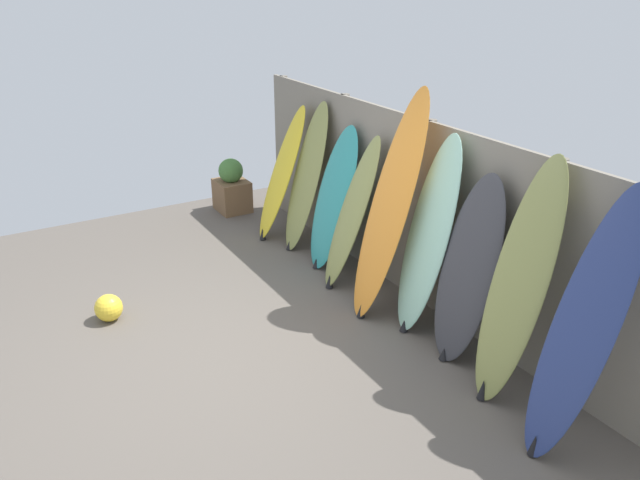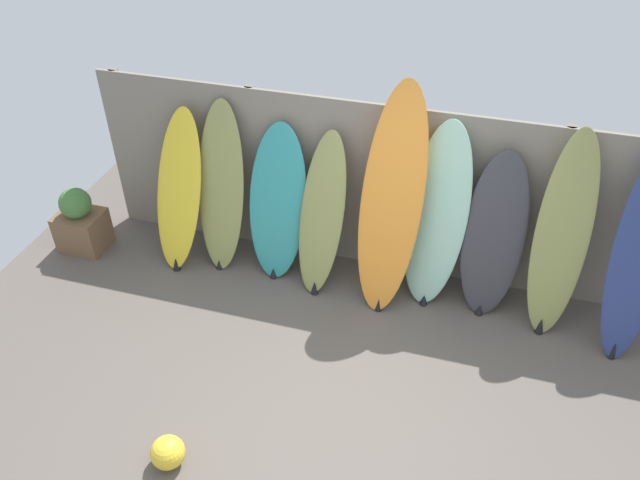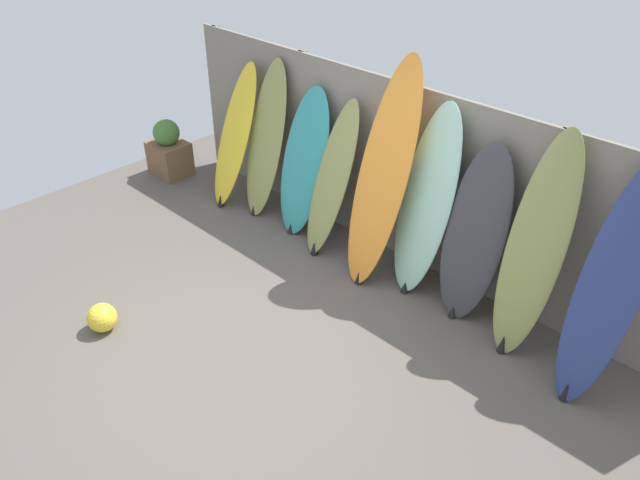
{
  "view_description": "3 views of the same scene",
  "coord_description": "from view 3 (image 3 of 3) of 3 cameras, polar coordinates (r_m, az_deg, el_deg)",
  "views": [
    {
      "loc": [
        4.28,
        -1.66,
        3.05
      ],
      "look_at": [
        -0.2,
        0.99,
        0.78
      ],
      "focal_mm": 35.0,
      "sensor_mm": 36.0,
      "label": 1
    },
    {
      "loc": [
        0.73,
        -3.05,
        4.21
      ],
      "look_at": [
        -0.41,
        0.86,
        1.07
      ],
      "focal_mm": 35.0,
      "sensor_mm": 36.0,
      "label": 2
    },
    {
      "loc": [
        3.15,
        -2.45,
        3.67
      ],
      "look_at": [
        0.13,
        0.67,
        0.83
      ],
      "focal_mm": 35.0,
      "sensor_mm": 36.0,
      "label": 3
    }
  ],
  "objects": [
    {
      "name": "ground",
      "position": [
        5.42,
        -6.04,
        -9.65
      ],
      "size": [
        7.68,
        7.68,
        0.0
      ],
      "primitive_type": "plane",
      "color": "#5B544C"
    },
    {
      "name": "surfboard_olive_1",
      "position": [
        6.94,
        -4.98,
        9.02
      ],
      "size": [
        0.51,
        0.59,
        1.7
      ],
      "color": "olive",
      "rests_on": "ground"
    },
    {
      "name": "surfboard_charcoal_6",
      "position": [
        5.47,
        13.96,
        0.4
      ],
      "size": [
        0.58,
        0.46,
        1.6
      ],
      "color": "#38383D",
      "rests_on": "ground"
    },
    {
      "name": "surfboard_teal_2",
      "position": [
        6.58,
        -1.49,
        7.03
      ],
      "size": [
        0.59,
        0.52,
        1.56
      ],
      "color": "teal",
      "rests_on": "ground"
    },
    {
      "name": "beach_ball",
      "position": [
        5.79,
        -19.3,
        -6.72
      ],
      "size": [
        0.26,
        0.26,
        0.26
      ],
      "primitive_type": "sphere",
      "color": "yellow",
      "rests_on": "ground"
    },
    {
      "name": "surfboard_navy_8",
      "position": [
        4.96,
        24.93,
        -4.09
      ],
      "size": [
        0.46,
        0.7,
        1.86
      ],
      "color": "navy",
      "rests_on": "ground"
    },
    {
      "name": "fence_back",
      "position": [
        6.12,
        7.88,
        5.95
      ],
      "size": [
        6.08,
        0.11,
        1.8
      ],
      "color": "gray",
      "rests_on": "ground"
    },
    {
      "name": "surfboard_olive_3",
      "position": [
        6.23,
        1.09,
        5.48
      ],
      "size": [
        0.5,
        0.66,
        1.57
      ],
      "color": "olive",
      "rests_on": "ground"
    },
    {
      "name": "surfboard_yellow_0",
      "position": [
        7.2,
        -7.81,
        9.33
      ],
      "size": [
        0.56,
        0.71,
        1.6
      ],
      "color": "yellow",
      "rests_on": "ground"
    },
    {
      "name": "surfboard_olive_7",
      "position": [
        5.17,
        19.08,
        -0.81
      ],
      "size": [
        0.5,
        0.58,
        1.89
      ],
      "color": "olive",
      "rests_on": "ground"
    },
    {
      "name": "surfboard_orange_4",
      "position": [
        5.7,
        5.75,
        5.75
      ],
      "size": [
        0.63,
        0.71,
        2.14
      ],
      "color": "orange",
      "rests_on": "ground"
    },
    {
      "name": "surfboard_seafoam_5",
      "position": [
        5.66,
        9.66,
        3.39
      ],
      "size": [
        0.62,
        0.56,
        1.81
      ],
      "color": "#9ED6BC",
      "rests_on": "ground"
    },
    {
      "name": "planter_box",
      "position": [
        8.15,
        -13.65,
        7.96
      ],
      "size": [
        0.47,
        0.4,
        0.73
      ],
      "color": "brown",
      "rests_on": "ground"
    }
  ]
}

